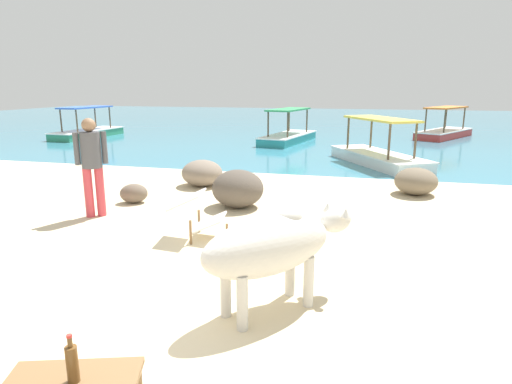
# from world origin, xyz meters

# --- Properties ---
(sand_beach) EXTENTS (18.00, 14.00, 0.04)m
(sand_beach) POSITION_xyz_m (0.00, 0.00, 0.02)
(sand_beach) COLOR beige
(sand_beach) RESTS_ON ground
(water_surface) EXTENTS (60.00, 36.00, 0.03)m
(water_surface) POSITION_xyz_m (0.00, 22.00, 0.00)
(water_surface) COLOR teal
(water_surface) RESTS_ON ground
(cow) EXTENTS (1.43, 1.57, 1.00)m
(cow) POSITION_xyz_m (1.17, 0.39, 0.70)
(cow) COLOR beige
(cow) RESTS_ON sand_beach
(bottle) EXTENTS (0.07, 0.07, 0.30)m
(bottle) POSITION_xyz_m (0.44, -1.55, 0.63)
(bottle) COLOR brown
(bottle) RESTS_ON low_bench_table
(deck_chair_near) EXTENTS (0.84, 0.65, 0.68)m
(deck_chair_near) POSITION_xyz_m (-0.28, 2.13, 0.42)
(deck_chair_near) COLOR brown
(deck_chair_near) RESTS_ON sand_beach
(person_standing) EXTENTS (0.43, 0.33, 1.62)m
(person_standing) POSITION_xyz_m (-2.34, 2.73, 0.99)
(person_standing) COLOR #CC3D47
(person_standing) RESTS_ON sand_beach
(shore_rock_large) EXTENTS (1.13, 1.17, 0.56)m
(shore_rock_large) POSITION_xyz_m (-1.46, 5.32, 0.32)
(shore_rock_large) COLOR gray
(shore_rock_large) RESTS_ON sand_beach
(shore_rock_medium) EXTENTS (0.61, 0.54, 0.36)m
(shore_rock_medium) POSITION_xyz_m (-2.16, 3.66, 0.22)
(shore_rock_medium) COLOR #6B5B4C
(shore_rock_medium) RESTS_ON sand_beach
(shore_rock_small) EXTENTS (1.06, 1.10, 0.53)m
(shore_rock_small) POSITION_xyz_m (2.96, 5.66, 0.30)
(shore_rock_small) COLOR #756651
(shore_rock_small) RESTS_ON sand_beach
(shore_rock_flat) EXTENTS (1.20, 1.20, 0.67)m
(shore_rock_flat) POSITION_xyz_m (-0.22, 3.87, 0.37)
(shore_rock_flat) COLOR brown
(shore_rock_flat) RESTS_ON sand_beach
(boat_white) EXTENTS (2.87, 3.75, 1.29)m
(boat_white) POSITION_xyz_m (2.28, 9.18, 0.29)
(boat_white) COLOR white
(boat_white) RESTS_ON water_surface
(boat_red) EXTENTS (2.81, 3.77, 1.29)m
(boat_red) POSITION_xyz_m (5.09, 16.65, 0.29)
(boat_red) COLOR #C63833
(boat_red) RESTS_ON water_surface
(boat_teal) EXTENTS (1.81, 3.82, 1.29)m
(boat_teal) POSITION_xyz_m (-1.04, 13.41, 0.29)
(boat_teal) COLOR teal
(boat_teal) RESTS_ON water_surface
(boat_green) EXTENTS (1.36, 3.73, 1.29)m
(boat_green) POSITION_xyz_m (-9.67, 13.02, 0.29)
(boat_green) COLOR #338E66
(boat_green) RESTS_ON water_surface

